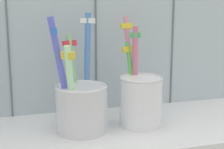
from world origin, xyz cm
name	(u,v)px	position (x,y,z in cm)	size (l,w,h in cm)	color
counter_slab	(112,133)	(0.00, 0.00, 1.00)	(64.00, 22.00, 2.00)	silver
tile_wall_back	(94,4)	(0.00, 12.00, 22.50)	(64.00, 2.20, 45.00)	#B2C1CC
toothbrush_cup_left	(81,104)	(-5.23, 0.19, 6.61)	(9.33, 11.19, 19.04)	silver
toothbrush_cup_right	(140,98)	(5.10, 0.24, 6.77)	(7.39, 10.45, 18.33)	white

